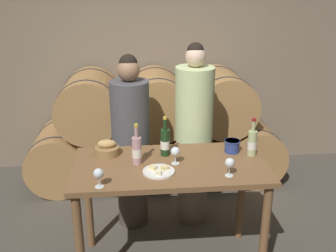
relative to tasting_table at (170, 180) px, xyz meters
name	(u,v)px	position (x,y,z in m)	size (l,w,h in m)	color
stone_wall_back	(153,36)	(0.00, 2.07, 0.81)	(10.00, 0.12, 3.20)	#7F705B
barrel_stack	(157,131)	(0.00, 1.53, -0.19)	(2.88, 0.84, 1.29)	#A87A47
tasting_table	(170,180)	(0.00, 0.00, 0.00)	(1.46, 0.75, 0.93)	brown
person_left	(131,143)	(-0.29, 0.66, 0.04)	(0.35, 0.35, 1.64)	#4C4238
person_right	(194,136)	(0.29, 0.66, 0.09)	(0.35, 0.35, 1.73)	#756651
wine_bottle_red	(165,142)	(-0.02, 0.16, 0.25)	(0.07, 0.07, 0.32)	#193819
wine_bottle_white	(252,143)	(0.66, 0.10, 0.24)	(0.07, 0.07, 0.31)	#ADBC7F
wine_bottle_rose	(137,150)	(-0.25, 0.03, 0.24)	(0.07, 0.07, 0.32)	#BC8E93
blue_crock	(232,146)	(0.52, 0.17, 0.19)	(0.13, 0.13, 0.10)	navy
bread_basket	(107,149)	(-0.48, 0.21, 0.18)	(0.19, 0.19, 0.13)	olive
cheese_plate	(159,171)	(-0.09, -0.13, 0.15)	(0.23, 0.23, 0.04)	white
wine_glass_far_left	(98,174)	(-0.51, -0.31, 0.23)	(0.07, 0.07, 0.14)	white
wine_glass_left	(175,152)	(0.04, 0.00, 0.23)	(0.07, 0.07, 0.14)	white
wine_glass_center	(230,163)	(0.40, -0.23, 0.23)	(0.07, 0.07, 0.14)	white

